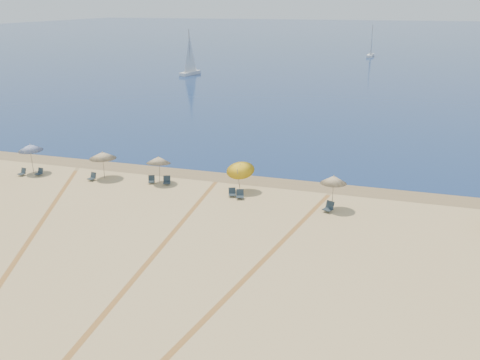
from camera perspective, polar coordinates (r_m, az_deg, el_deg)
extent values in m
plane|color=tan|center=(24.21, -14.79, -17.99)|extent=(160.00, 160.00, 0.00)
plane|color=#0C2151|center=(241.73, 14.97, 15.07)|extent=(500.00, 500.00, 0.00)
plane|color=olive|center=(43.96, 1.53, 0.03)|extent=(500.00, 500.00, 0.00)
cylinder|color=gray|center=(48.92, -21.96, 2.11)|extent=(0.05, 0.15, 2.45)
cone|color=white|center=(48.67, -22.08, 3.34)|extent=(2.10, 2.12, 0.63)
sphere|color=gray|center=(48.60, -22.12, 3.68)|extent=(0.08, 0.08, 0.08)
cylinder|color=gray|center=(45.60, -14.78, 1.52)|extent=(0.05, 0.05, 2.17)
cone|color=#FFEBCA|center=(45.33, -14.88, 2.65)|extent=(2.27, 2.27, 0.55)
sphere|color=gray|center=(45.25, -14.92, 3.01)|extent=(0.08, 0.08, 0.08)
cylinder|color=gray|center=(43.48, -8.85, 1.07)|extent=(0.05, 0.25, 2.15)
cone|color=#FFEBCA|center=(43.13, -8.96, 2.20)|extent=(2.00, 2.04, 0.74)
sphere|color=gray|center=(43.04, -8.98, 2.58)|extent=(0.08, 0.08, 0.08)
cylinder|color=gray|center=(40.59, -0.15, -0.02)|extent=(0.05, 0.91, 2.14)
cone|color=yellow|center=(40.64, 0.01, 1.37)|extent=(2.23, 2.27, 1.35)
sphere|color=gray|center=(40.55, 0.01, 1.77)|extent=(0.08, 0.08, 0.08)
cylinder|color=gray|center=(37.99, 10.17, -1.46)|extent=(0.05, 0.06, 2.42)
cone|color=#FFEBCA|center=(37.64, 10.27, 0.05)|extent=(1.88, 1.88, 0.56)
sphere|color=gray|center=(37.54, 10.29, 0.48)|extent=(0.08, 0.08, 0.08)
cube|color=#1D272E|center=(48.76, -22.91, 0.63)|extent=(0.61, 0.61, 0.05)
cube|color=#1D272E|center=(48.85, -22.72, 0.97)|extent=(0.55, 0.28, 0.47)
cylinder|color=#A5A5AD|center=(48.80, -23.20, 0.50)|extent=(0.02, 0.02, 0.17)
cylinder|color=#A5A5AD|center=(48.49, -22.88, 0.43)|extent=(0.02, 0.02, 0.17)
cube|color=#1D272E|center=(48.22, -21.27, 0.65)|extent=(0.58, 0.58, 0.05)
cube|color=#1D272E|center=(48.32, -21.09, 0.99)|extent=(0.54, 0.25, 0.47)
cylinder|color=#A5A5AD|center=(48.25, -21.57, 0.51)|extent=(0.02, 0.02, 0.17)
cylinder|color=#A5A5AD|center=(47.96, -21.22, 0.45)|extent=(0.02, 0.02, 0.17)
cube|color=#1D272E|center=(45.45, -16.04, 0.15)|extent=(0.64, 0.64, 0.05)
cube|color=#1D272E|center=(45.55, -15.83, 0.53)|extent=(0.57, 0.31, 0.48)
cylinder|color=#A5A5AD|center=(45.47, -16.35, 0.01)|extent=(0.02, 0.02, 0.18)
cylinder|color=#A5A5AD|center=(45.17, -15.96, -0.08)|extent=(0.02, 0.02, 0.18)
cube|color=#1D272E|center=(43.62, -9.70, -0.17)|extent=(0.69, 0.69, 0.05)
cube|color=#1D272E|center=(43.79, -9.71, 0.23)|extent=(0.56, 0.39, 0.47)
cylinder|color=#A5A5AD|center=(43.50, -10.08, -0.36)|extent=(0.02, 0.02, 0.17)
cylinder|color=#A5A5AD|center=(43.47, -9.53, -0.34)|extent=(0.02, 0.02, 0.17)
cube|color=#1D272E|center=(43.09, -8.05, -0.29)|extent=(0.76, 0.76, 0.05)
cube|color=#1D272E|center=(43.28, -8.05, 0.15)|extent=(0.62, 0.42, 0.52)
cylinder|color=#A5A5AD|center=(42.96, -8.47, -0.51)|extent=(0.03, 0.03, 0.19)
cylinder|color=#A5A5AD|center=(42.93, -7.86, -0.49)|extent=(0.03, 0.03, 0.19)
cube|color=#1D272E|center=(40.08, -0.86, -1.62)|extent=(0.70, 0.70, 0.05)
cube|color=#1D272E|center=(40.25, -0.88, -1.18)|extent=(0.57, 0.38, 0.48)
cylinder|color=#A5A5AD|center=(39.93, -1.25, -1.84)|extent=(0.02, 0.02, 0.18)
cylinder|color=#A5A5AD|center=(39.95, -0.64, -1.83)|extent=(0.02, 0.02, 0.18)
cube|color=#1D272E|center=(39.65, 0.00, -1.84)|extent=(0.71, 0.71, 0.05)
cube|color=#1D272E|center=(39.82, 0.00, -1.37)|extent=(0.61, 0.37, 0.51)
cylinder|color=#A5A5AD|center=(39.50, -0.42, -2.07)|extent=(0.02, 0.02, 0.19)
cylinder|color=#A5A5AD|center=(39.50, 0.24, -2.07)|extent=(0.02, 0.02, 0.19)
cube|color=#1D272E|center=(37.75, 9.62, -3.21)|extent=(0.81, 0.81, 0.06)
cube|color=#1D272E|center=(37.90, 9.88, -2.70)|extent=(0.65, 0.45, 0.55)
cylinder|color=#A5A5AD|center=(37.70, 9.24, -3.38)|extent=(0.03, 0.03, 0.20)
cylinder|color=#A5A5AD|center=(37.47, 9.88, -3.56)|extent=(0.03, 0.03, 0.20)
cube|color=white|center=(149.11, 14.15, 13.13)|extent=(1.80, 5.77, 0.62)
cylinder|color=gray|center=(148.79, 14.28, 14.67)|extent=(0.12, 0.12, 8.27)
cube|color=white|center=(109.06, -5.51, 11.62)|extent=(2.49, 6.27, 0.67)
cylinder|color=gray|center=(108.59, -5.59, 13.88)|extent=(0.13, 0.13, 8.87)
plane|color=tan|center=(32.46, -8.76, -7.39)|extent=(29.82, 29.82, 0.00)
plane|color=tan|center=(33.37, -8.07, -6.58)|extent=(29.82, 29.82, 0.00)
plane|color=tan|center=(29.17, 1.02, -10.38)|extent=(32.48, 32.48, 0.00)
plane|color=tan|center=(30.04, 1.97, -9.45)|extent=(32.48, 32.48, 0.00)
plane|color=tan|center=(35.91, -22.03, -5.95)|extent=(36.55, 36.55, 0.00)
plane|color=tan|center=(36.87, -21.57, -5.24)|extent=(36.55, 36.55, 0.00)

